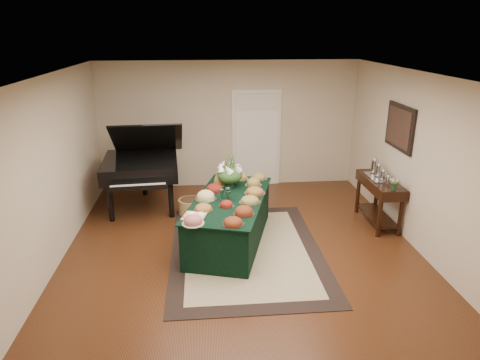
{
  "coord_description": "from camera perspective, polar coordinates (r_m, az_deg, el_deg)",
  "views": [
    {
      "loc": [
        -0.57,
        -6.02,
        3.3
      ],
      "look_at": [
        0.0,
        0.3,
        1.05
      ],
      "focal_mm": 32.0,
      "sensor_mm": 36.0,
      "label": 1
    }
  ],
  "objects": [
    {
      "name": "floral_centerpiece",
      "position": [
        7.18,
        -1.37,
        1.11
      ],
      "size": [
        0.45,
        0.45,
        0.45
      ],
      "color": "#13301D",
      "rests_on": "buffet_table"
    },
    {
      "name": "cutting_board",
      "position": [
        6.15,
        -6.08,
        -4.54
      ],
      "size": [
        0.38,
        0.38,
        0.1
      ],
      "color": "tan",
      "rests_on": "buffet_table"
    },
    {
      "name": "kitchen_doorway",
      "position": [
        9.35,
        2.19,
        5.4
      ],
      "size": [
        1.05,
        0.07,
        2.1
      ],
      "color": "white",
      "rests_on": "ground"
    },
    {
      "name": "ground",
      "position": [
        6.89,
        0.23,
        -9.1
      ],
      "size": [
        6.0,
        6.0,
        0.0
      ],
      "primitive_type": "plane",
      "color": "black",
      "rests_on": "ground"
    },
    {
      "name": "pink_bouquet",
      "position": [
        7.31,
        19.94,
        -0.28
      ],
      "size": [
        0.16,
        0.16,
        0.21
      ],
      "color": "#13301D",
      "rests_on": "mahogany_sideboard"
    },
    {
      "name": "buffet_table",
      "position": [
        6.92,
        -1.38,
        -5.37
      ],
      "size": [
        1.62,
        2.42,
        0.77
      ],
      "color": "black",
      "rests_on": "ground"
    },
    {
      "name": "green_goblets",
      "position": [
        6.67,
        -1.81,
        -1.97
      ],
      "size": [
        0.18,
        0.2,
        0.18
      ],
      "color": "#13301D",
      "rests_on": "buffet_table"
    },
    {
      "name": "grand_piano",
      "position": [
        8.33,
        -13.03,
        1.92
      ],
      "size": [
        1.57,
        1.76,
        1.71
      ],
      "color": "black",
      "rests_on": "ground"
    },
    {
      "name": "wicker_basket",
      "position": [
        8.13,
        -6.65,
        -3.52
      ],
      "size": [
        0.44,
        0.44,
        0.28
      ],
      "primitive_type": "cylinder",
      "color": "#A17741",
      "rests_on": "ground"
    },
    {
      "name": "area_rug",
      "position": [
        6.82,
        0.81,
        -9.35
      ],
      "size": [
        2.33,
        3.27,
        0.01
      ],
      "color": "black",
      "rests_on": "ground"
    },
    {
      "name": "tea_service",
      "position": [
        7.83,
        18.15,
        1.03
      ],
      "size": [
        0.34,
        0.74,
        0.3
      ],
      "color": "#BABAC3",
      "rests_on": "mahogany_sideboard"
    },
    {
      "name": "food_platters",
      "position": [
        6.83,
        -1.34,
        -1.82
      ],
      "size": [
        1.45,
        2.32,
        0.14
      ],
      "color": "#BABAC3",
      "rests_on": "buffet_table"
    },
    {
      "name": "mahogany_sideboard",
      "position": [
        7.87,
        18.12,
        -1.24
      ],
      "size": [
        0.45,
        1.21,
        0.83
      ],
      "color": "black",
      "rests_on": "ground"
    },
    {
      "name": "wall_painting",
      "position": [
        7.66,
        20.52,
        6.61
      ],
      "size": [
        0.05,
        0.95,
        0.75
      ],
      "color": "black",
      "rests_on": "ground"
    }
  ]
}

